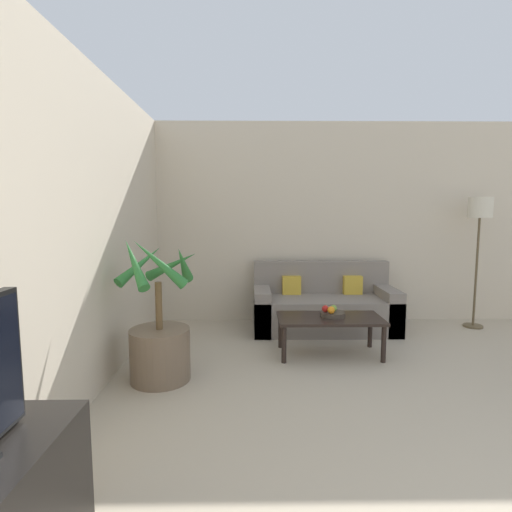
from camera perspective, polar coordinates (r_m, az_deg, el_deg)
wall_back at (r=5.95m, az=22.36°, el=4.39°), size 8.79×0.06×2.70m
wall_left at (r=2.90m, az=-27.40°, el=2.42°), size 0.06×7.31×2.70m
potted_palm at (r=3.74m, az=-13.58°, el=-11.45°), size 0.74×0.73×1.31m
sofa_loveseat at (r=5.23m, az=9.65°, el=-7.22°), size 1.79×0.79×0.85m
floor_lamp at (r=5.84m, az=29.32°, el=4.76°), size 0.29×0.29×1.69m
coffee_table at (r=4.32m, az=10.49°, el=-9.21°), size 1.09×0.55×0.41m
fruit_bowl at (r=4.33m, az=10.86°, el=-8.16°), size 0.26×0.26×0.05m
apple_red at (r=4.30m, az=9.87°, el=-7.43°), size 0.07×0.07×0.07m
apple_green at (r=4.34m, az=11.03°, el=-7.34°), size 0.07×0.07×0.07m
orange_fruit at (r=4.25m, az=10.68°, el=-7.59°), size 0.08×0.08×0.08m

